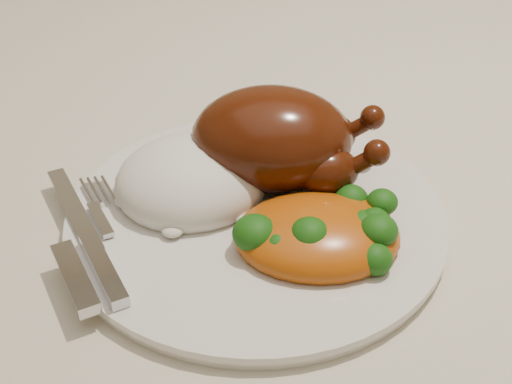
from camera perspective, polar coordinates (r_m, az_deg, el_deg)
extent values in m
cube|color=brown|center=(0.68, 11.04, 1.34)|extent=(1.60, 0.90, 0.04)
cube|color=beige|center=(0.67, 11.27, 3.04)|extent=(1.72, 1.02, 0.01)
cube|color=beige|center=(1.14, 1.14, 13.25)|extent=(1.72, 0.01, 0.18)
cylinder|color=silver|center=(0.56, 0.00, -2.17)|extent=(0.35, 0.35, 0.01)
ellipsoid|color=#4E1A08|center=(0.57, 1.27, 4.27)|extent=(0.15, 0.13, 0.08)
ellipsoid|color=#4E1A08|center=(0.55, 0.46, 5.56)|extent=(0.07, 0.06, 0.03)
ellipsoid|color=#4E1A08|center=(0.55, 5.79, 1.65)|extent=(0.05, 0.04, 0.04)
sphere|color=#4E1A08|center=(0.55, 9.65, 3.12)|extent=(0.02, 0.02, 0.02)
ellipsoid|color=#4E1A08|center=(0.60, 5.72, 4.51)|extent=(0.05, 0.04, 0.04)
sphere|color=#4E1A08|center=(0.59, 9.30, 5.90)|extent=(0.02, 0.02, 0.02)
sphere|color=#4E1A08|center=(0.55, -3.26, 1.63)|extent=(0.03, 0.03, 0.03)
sphere|color=#4E1A08|center=(0.60, -2.61, 4.86)|extent=(0.03, 0.03, 0.03)
ellipsoid|color=white|center=(0.57, -5.12, 0.85)|extent=(0.13, 0.12, 0.06)
ellipsoid|color=#B1540B|center=(0.52, 4.89, -3.54)|extent=(0.14, 0.12, 0.04)
ellipsoid|color=#B1540B|center=(0.54, 7.94, -2.38)|extent=(0.06, 0.05, 0.03)
ellipsoid|color=#0D3A09|center=(0.50, 1.74, -4.62)|extent=(0.03, 0.03, 0.02)
ellipsoid|color=#0D3A09|center=(0.52, 4.97, -2.59)|extent=(0.02, 0.02, 0.02)
ellipsoid|color=#0D3A09|center=(0.51, -0.10, -3.33)|extent=(0.03, 0.03, 0.03)
ellipsoid|color=#0D3A09|center=(0.54, 10.07, -0.79)|extent=(0.02, 0.02, 0.02)
ellipsoid|color=#0D3A09|center=(0.50, 9.47, -5.31)|extent=(0.03, 0.03, 0.02)
ellipsoid|color=#0D3A09|center=(0.55, 7.62, -0.83)|extent=(0.03, 0.03, 0.03)
ellipsoid|color=#0D3A09|center=(0.52, 9.42, -2.71)|extent=(0.03, 0.03, 0.03)
ellipsoid|color=#0D3A09|center=(0.50, 1.84, -4.28)|extent=(0.02, 0.02, 0.02)
ellipsoid|color=#0D3A09|center=(0.52, 8.57, -3.09)|extent=(0.03, 0.03, 0.03)
ellipsoid|color=#0D3A09|center=(0.50, 4.28, -3.62)|extent=(0.03, 0.03, 0.03)
ellipsoid|color=#0D3A09|center=(0.51, 9.77, -3.05)|extent=(0.03, 0.03, 0.02)
cube|color=silver|center=(0.57, -14.33, -1.31)|extent=(0.04, 0.12, 0.00)
cube|color=silver|center=(0.51, -14.27, -6.67)|extent=(0.03, 0.07, 0.01)
cube|color=silver|center=(0.51, -12.12, -6.05)|extent=(0.03, 0.08, 0.01)
cube|color=silver|center=(0.57, -12.43, -0.99)|extent=(0.03, 0.08, 0.00)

